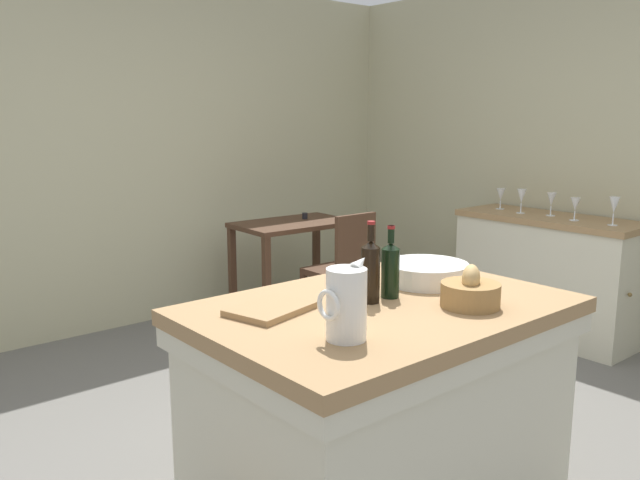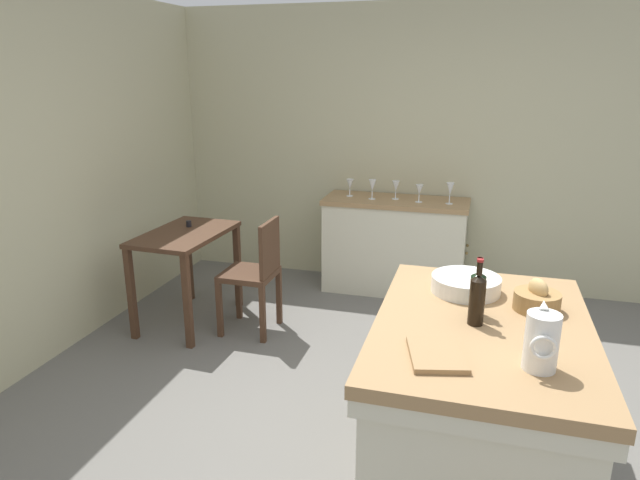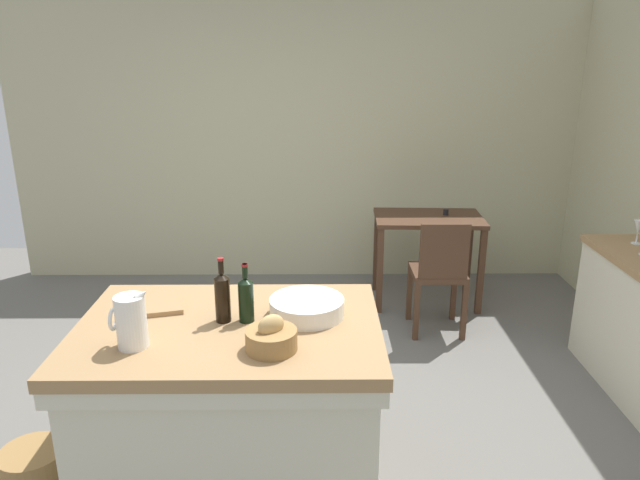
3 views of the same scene
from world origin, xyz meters
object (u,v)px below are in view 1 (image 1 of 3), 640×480
(wine_bottle_amber, at_px, (370,270))
(wine_glass_far_left, at_px, (614,206))
(wine_bottle_dark, at_px, (390,269))
(wooden_chair, at_px, (344,269))
(wine_glass_right, at_px, (522,197))
(bread_basket, at_px, (470,292))
(island_table, at_px, (380,405))
(wine_glass_middle, at_px, (551,200))
(wine_glass_far_right, at_px, (501,195))
(side_cabinet, at_px, (547,275))
(writing_desk, at_px, (293,238))
(cutting_board, at_px, (270,309))
(wash_bowl, at_px, (426,273))
(pitcher, at_px, (346,303))
(wine_glass_left, at_px, (575,205))

(wine_bottle_amber, xyz_separation_m, wine_glass_far_left, (2.50, 0.27, -0.01))
(wine_bottle_dark, bearing_deg, wooden_chair, 52.65)
(wine_bottle_dark, relative_size, wine_glass_right, 1.59)
(bread_basket, distance_m, wine_glass_right, 2.58)
(wooden_chair, bearing_deg, wine_bottle_amber, -129.65)
(island_table, xyz_separation_m, wine_glass_middle, (2.54, 0.80, 0.51))
(wine_glass_far_right, bearing_deg, wine_bottle_amber, -155.16)
(side_cabinet, height_order, writing_desk, side_cabinet)
(bread_basket, distance_m, cutting_board, 0.75)
(wash_bowl, xyz_separation_m, wine_glass_middle, (2.17, 0.70, 0.06))
(wine_bottle_amber, xyz_separation_m, wine_glass_far_right, (2.57, 1.19, -0.03))
(island_table, bearing_deg, side_cabinet, 17.28)
(pitcher, bearing_deg, writing_desk, 55.28)
(wine_glass_right, bearing_deg, wooden_chair, 148.43)
(wine_glass_middle, bearing_deg, side_cabinet, -132.69)
(wooden_chair, height_order, cutting_board, cutting_board)
(island_table, height_order, wine_glass_right, wine_glass_right)
(pitcher, relative_size, wine_glass_far_left, 1.45)
(cutting_board, bearing_deg, island_table, -24.45)
(wine_glass_far_left, bearing_deg, wash_bowl, -174.14)
(wine_glass_far_left, distance_m, wine_glass_left, 0.27)
(wine_bottle_amber, height_order, wine_glass_right, wine_bottle_amber)
(pitcher, height_order, wine_glass_left, pitcher)
(pitcher, distance_m, wine_glass_far_right, 3.25)
(pitcher, bearing_deg, wooden_chair, 47.84)
(wash_bowl, bearing_deg, pitcher, -157.62)
(wine_glass_middle, bearing_deg, wine_glass_right, 105.98)
(bread_basket, bearing_deg, side_cabinet, 24.07)
(wash_bowl, distance_m, wine_bottle_amber, 0.40)
(side_cabinet, height_order, wine_glass_far_right, wine_glass_far_right)
(wine_bottle_amber, bearing_deg, wine_glass_left, 12.21)
(cutting_board, xyz_separation_m, wine_glass_left, (2.86, 0.40, 0.08))
(wash_bowl, height_order, wine_glass_far_right, wine_glass_far_right)
(side_cabinet, xyz_separation_m, cutting_board, (-2.92, -0.61, 0.47))
(bread_basket, bearing_deg, wine_glass_far_left, 13.84)
(wine_glass_left, height_order, wine_glass_far_right, wine_glass_far_right)
(pitcher, relative_size, bread_basket, 1.24)
(wine_glass_right, height_order, wine_glass_far_right, wine_glass_right)
(island_table, bearing_deg, wine_bottle_dark, 23.82)
(side_cabinet, relative_size, wine_glass_middle, 7.88)
(island_table, xyz_separation_m, wine_glass_far_right, (2.54, 1.23, 0.51))
(wash_bowl, xyz_separation_m, wine_glass_far_left, (2.11, 0.22, 0.07))
(bread_basket, height_order, wine_glass_middle, bread_basket)
(wine_glass_left, bearing_deg, wine_bottle_dark, -167.25)
(cutting_board, distance_m, wine_bottle_amber, 0.41)
(wash_bowl, distance_m, cutting_board, 0.76)
(wine_bottle_dark, xyz_separation_m, wine_glass_middle, (2.45, 0.76, -0.02))
(bread_basket, height_order, wine_glass_right, wine_glass_right)
(side_cabinet, xyz_separation_m, wine_glass_far_right, (0.02, 0.44, 0.55))
(wine_glass_middle, bearing_deg, wash_bowl, -162.11)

